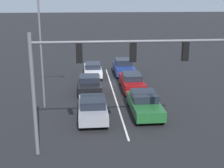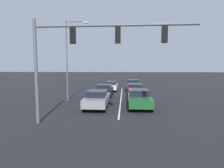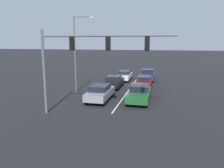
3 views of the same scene
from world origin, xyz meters
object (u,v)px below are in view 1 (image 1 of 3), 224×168
at_px(street_lamp_right_shoulder, 44,44).
at_px(traffic_signal_gantry, 96,65).
at_px(car_navy_leftlane_third, 124,67).
at_px(car_black_midlane_second, 90,84).
at_px(car_darkgreen_leftlane_front, 144,103).
at_px(car_white_midlane_third, 93,69).
at_px(car_gray_midlane_front, 93,108).
at_px(car_maroon_leftlane_second, 132,82).

bearing_deg(street_lamp_right_shoulder, traffic_signal_gantry, 115.20).
bearing_deg(car_navy_leftlane_third, car_black_midlane_second, 57.24).
distance_m(car_navy_leftlane_third, traffic_signal_gantry, 17.05).
distance_m(car_darkgreen_leftlane_front, car_navy_leftlane_third, 11.13).
bearing_deg(car_darkgreen_leftlane_front, car_black_midlane_second, -55.82).
relative_size(car_navy_leftlane_third, street_lamp_right_shoulder, 0.53).
distance_m(car_darkgreen_leftlane_front, street_lamp_right_shoulder, 8.18).
distance_m(car_white_midlane_third, traffic_signal_gantry, 16.22).
bearing_deg(car_gray_midlane_front, traffic_signal_gantry, 91.30).
bearing_deg(car_black_midlane_second, car_navy_leftlane_third, -122.76).
height_order(car_navy_leftlane_third, street_lamp_right_shoulder, street_lamp_right_shoulder).
height_order(car_black_midlane_second, car_navy_leftlane_third, car_navy_leftlane_third).
height_order(car_black_midlane_second, car_white_midlane_third, car_white_midlane_third).
xyz_separation_m(car_darkgreen_leftlane_front, car_black_midlane_second, (3.69, -5.44, -0.05)).
bearing_deg(car_gray_midlane_front, car_darkgreen_leftlane_front, -170.63).
xyz_separation_m(car_black_midlane_second, street_lamp_right_shoulder, (3.18, 3.42, 4.00)).
xyz_separation_m(car_black_midlane_second, car_navy_leftlane_third, (-3.66, -5.69, 0.09)).
bearing_deg(car_white_midlane_third, car_navy_leftlane_third, -171.04).
bearing_deg(car_navy_leftlane_third, street_lamp_right_shoulder, 53.08).
distance_m(car_darkgreen_leftlane_front, car_maroon_leftlane_second, 5.48).
distance_m(car_black_midlane_second, car_maroon_leftlane_second, 3.66).
relative_size(car_gray_midlane_front, traffic_signal_gantry, 0.47).
bearing_deg(car_maroon_leftlane_second, car_darkgreen_leftlane_front, 90.37).
xyz_separation_m(car_black_midlane_second, car_maroon_leftlane_second, (-3.66, -0.04, 0.08)).
distance_m(car_gray_midlane_front, car_white_midlane_third, 11.23).
height_order(car_maroon_leftlane_second, street_lamp_right_shoulder, street_lamp_right_shoulder).
bearing_deg(car_black_midlane_second, car_darkgreen_leftlane_front, 124.18).
relative_size(car_maroon_leftlane_second, car_white_midlane_third, 1.08).
relative_size(car_black_midlane_second, car_navy_leftlane_third, 0.98).
bearing_deg(traffic_signal_gantry, car_darkgreen_leftlane_front, -124.64).
distance_m(car_gray_midlane_front, car_darkgreen_leftlane_front, 3.67).
relative_size(car_gray_midlane_front, car_darkgreen_leftlane_front, 0.95).
bearing_deg(street_lamp_right_shoulder, car_darkgreen_leftlane_front, 163.62).
height_order(car_darkgreen_leftlane_front, car_black_midlane_second, car_darkgreen_leftlane_front).
relative_size(car_maroon_leftlane_second, car_navy_leftlane_third, 1.08).
distance_m(traffic_signal_gantry, street_lamp_right_shoulder, 7.87).
bearing_deg(traffic_signal_gantry, street_lamp_right_shoulder, -64.80).
distance_m(car_gray_midlane_front, street_lamp_right_shoulder, 5.74).
height_order(car_gray_midlane_front, car_white_midlane_third, car_gray_midlane_front).
bearing_deg(car_maroon_leftlane_second, street_lamp_right_shoulder, 26.80).
bearing_deg(car_darkgreen_leftlane_front, car_maroon_leftlane_second, -89.63).
distance_m(car_black_midlane_second, car_navy_leftlane_third, 6.77).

